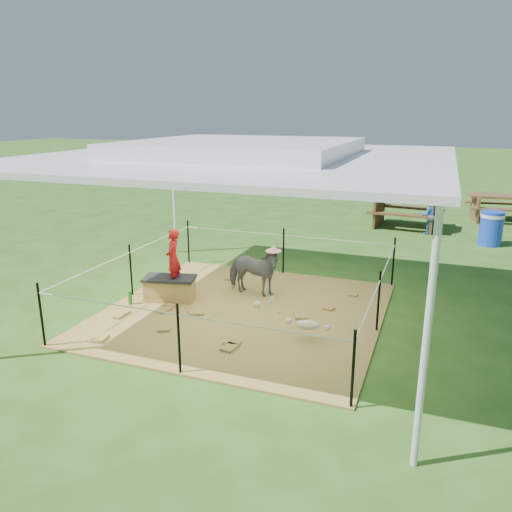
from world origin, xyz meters
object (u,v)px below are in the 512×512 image
(green_bottle, at_px, (130,298))
(distant_person, at_px, (431,215))
(woman, at_px, (173,252))
(trash_barrel, at_px, (491,228))
(foal, at_px, (308,323))
(straw_bale, at_px, (170,290))
(picnic_table_near, at_px, (406,213))
(pony, at_px, (253,271))
(picnic_table_far, at_px, (501,208))

(green_bottle, height_order, distant_person, distant_person)
(woman, height_order, green_bottle, woman)
(trash_barrel, bearing_deg, woman, -131.42)
(foal, relative_size, trash_barrel, 1.07)
(woman, distance_m, foal, 2.85)
(straw_bale, relative_size, woman, 0.83)
(picnic_table_near, bearing_deg, straw_bale, -109.50)
(pony, distance_m, foal, 2.08)
(foal, relative_size, picnic_table_near, 0.46)
(foal, xyz_separation_m, picnic_table_near, (0.76, 8.49, 0.14))
(pony, bearing_deg, foal, -131.68)
(straw_bale, xyz_separation_m, picnic_table_far, (6.26, 9.76, 0.18))
(picnic_table_near, bearing_deg, foal, -90.13)
(straw_bale, bearing_deg, picnic_table_far, 57.33)
(foal, distance_m, distant_person, 8.01)
(woman, relative_size, green_bottle, 4.32)
(straw_bale, xyz_separation_m, distant_person, (4.23, 7.14, 0.31))
(straw_bale, relative_size, distant_person, 0.81)
(distant_person, bearing_deg, pony, 61.59)
(straw_bale, distance_m, trash_barrel, 8.60)
(pony, height_order, trash_barrel, pony)
(green_bottle, distance_m, distant_person, 8.98)
(pony, distance_m, picnic_table_far, 10.27)
(pony, xyz_separation_m, picnic_table_far, (4.93, 9.00, -0.08))
(straw_bale, height_order, foal, foal)
(woman, xyz_separation_m, trash_barrel, (5.65, 6.40, -0.49))
(foal, height_order, distant_person, distant_person)
(woman, height_order, foal, woman)
(woman, xyz_separation_m, picnic_table_far, (6.16, 9.76, -0.53))
(woman, relative_size, picnic_table_far, 0.53)
(straw_bale, xyz_separation_m, pony, (1.33, 0.75, 0.27))
(straw_bale, distance_m, green_bottle, 0.71)
(woman, distance_m, trash_barrel, 8.55)
(foal, bearing_deg, picnic_table_far, 64.63)
(green_bottle, bearing_deg, trash_barrel, 47.41)
(straw_bale, relative_size, picnic_table_far, 0.44)
(straw_bale, relative_size, picnic_table_near, 0.42)
(green_bottle, bearing_deg, pony, 32.68)
(straw_bale, xyz_separation_m, woman, (0.10, 0.00, 0.71))
(woman, xyz_separation_m, foal, (2.68, -0.73, -0.64))
(straw_bale, relative_size, foal, 0.91)
(picnic_table_far, bearing_deg, green_bottle, -129.98)
(woman, height_order, picnic_table_near, woman)
(pony, height_order, picnic_table_far, pony)
(picnic_table_far, xyz_separation_m, distant_person, (-2.03, -2.62, 0.13))
(woman, xyz_separation_m, distant_person, (4.13, 7.14, -0.40))
(foal, bearing_deg, woman, 157.77)
(pony, distance_m, distant_person, 7.02)
(straw_bale, height_order, picnic_table_near, picnic_table_near)
(woman, distance_m, distant_person, 8.26)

